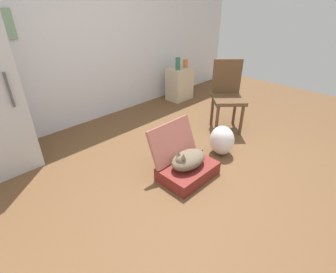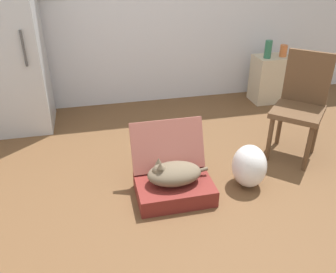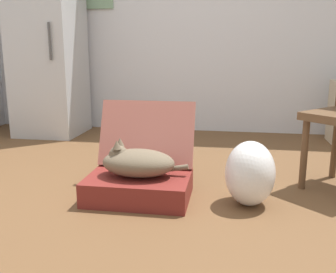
% 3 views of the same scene
% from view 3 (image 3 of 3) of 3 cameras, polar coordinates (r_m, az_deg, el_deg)
% --- Properties ---
extents(ground_plane, '(7.68, 7.68, 0.00)m').
position_cam_3_polar(ground_plane, '(2.23, 0.28, -10.70)').
color(ground_plane, brown).
rests_on(ground_plane, ground).
extents(wall_back, '(6.40, 0.15, 2.60)m').
position_cam_3_polar(wall_back, '(4.31, 5.30, 18.24)').
color(wall_back, silver).
rests_on(wall_back, ground).
extents(suitcase_base, '(0.62, 0.44, 0.14)m').
position_cam_3_polar(suitcase_base, '(2.35, -4.38, -7.54)').
color(suitcase_base, maroon).
rests_on(suitcase_base, ground).
extents(suitcase_lid, '(0.62, 0.20, 0.42)m').
position_cam_3_polar(suitcase_lid, '(2.50, -3.19, 0.41)').
color(suitcase_lid, '#B26356').
rests_on(suitcase_lid, suitcase_base).
extents(cat, '(0.52, 0.28, 0.22)m').
position_cam_3_polar(cat, '(2.31, -4.66, -3.83)').
color(cat, brown).
rests_on(cat, suitcase_base).
extents(plastic_bag_white, '(0.29, 0.31, 0.38)m').
position_cam_3_polar(plastic_bag_white, '(2.27, 12.14, -5.41)').
color(plastic_bag_white, white).
rests_on(plastic_bag_white, ground).
extents(refrigerator, '(0.64, 0.68, 1.76)m').
position_cam_3_polar(refrigerator, '(4.27, -17.45, 12.11)').
color(refrigerator, '#B7BABC').
rests_on(refrigerator, ground).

